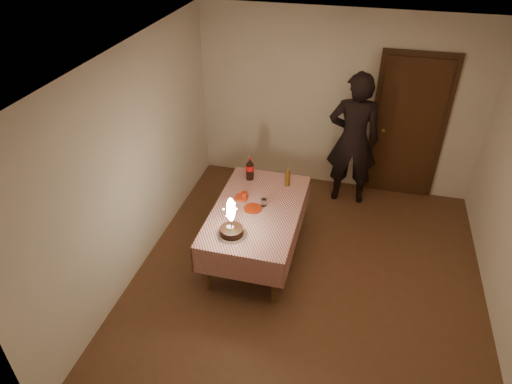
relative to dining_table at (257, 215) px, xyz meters
The scene contains 11 objects.
ground 0.97m from the dining_table, 27.04° to the right, with size 4.00×4.50×0.01m, color brown.
room_shell 1.32m from the dining_table, 20.93° to the right, with size 4.04×4.54×2.62m.
dining_table is the anchor object (origin of this frame).
birthday_cake 0.60m from the dining_table, 105.78° to the right, with size 0.32×0.32×0.48m.
red_plate 0.11m from the dining_table, 161.13° to the right, with size 0.22×0.22×0.01m, color #AB270B.
red_cup 0.29m from the dining_table, 143.38° to the left, with size 0.08×0.08×0.10m, color #AB250B.
clear_cup 0.17m from the dining_table, 51.74° to the left, with size 0.07×0.07×0.09m, color silver.
napkin_stack 0.31m from the dining_table, 147.01° to the left, with size 0.15×0.15×0.02m, color red.
cola_bottle 0.71m from the dining_table, 112.39° to the left, with size 0.10×0.10×0.32m.
amber_bottle_right 0.67m from the dining_table, 66.82° to the left, with size 0.06×0.06×0.25m.
photographer 1.83m from the dining_table, 56.88° to the left, with size 0.74×0.51×1.93m.
Camera 1 is at (0.39, -3.88, 3.87)m, focal length 32.00 mm.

